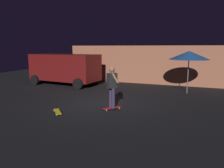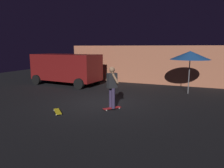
{
  "view_description": "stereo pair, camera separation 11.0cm",
  "coord_description": "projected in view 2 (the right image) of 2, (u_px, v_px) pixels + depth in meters",
  "views": [
    {
      "loc": [
        3.83,
        -8.55,
        2.51
      ],
      "look_at": [
        0.77,
        -0.76,
        1.05
      ],
      "focal_mm": 34.14,
      "sensor_mm": 36.0,
      "label": 1
    },
    {
      "loc": [
        3.93,
        -8.51,
        2.51
      ],
      "look_at": [
        0.77,
        -0.76,
        1.05
      ],
      "focal_mm": 34.14,
      "sensor_mm": 36.0,
      "label": 2
    }
  ],
  "objects": [
    {
      "name": "parked_van",
      "position": [
        66.0,
        67.0,
        14.27
      ],
      "size": [
        4.76,
        2.56,
        2.03
      ],
      "color": "maroon",
      "rests_on": "ground_plane"
    },
    {
      "name": "skateboard_ridden",
      "position": [
        112.0,
        108.0,
        8.67
      ],
      "size": [
        0.64,
        0.73,
        0.07
      ],
      "color": "#AD1E23",
      "rests_on": "ground_plane"
    },
    {
      "name": "skateboard_spare",
      "position": [
        58.0,
        111.0,
        8.21
      ],
      "size": [
        0.69,
        0.7,
        0.07
      ],
      "color": "gold",
      "rests_on": "ground_plane"
    },
    {
      "name": "skater",
      "position": [
        112.0,
        84.0,
        8.5
      ],
      "size": [
        0.82,
        0.68,
        1.67
      ],
      "color": "#382D4C",
      "rests_on": "skateboard_ridden"
    },
    {
      "name": "patio_umbrella",
      "position": [
        190.0,
        55.0,
        11.25
      ],
      "size": [
        2.1,
        2.1,
        2.3
      ],
      "color": "slate",
      "rests_on": "ground_plane"
    },
    {
      "name": "low_building",
      "position": [
        150.0,
        63.0,
        16.34
      ],
      "size": [
        11.12,
        3.96,
        2.6
      ],
      "color": "#B76B4C",
      "rests_on": "ground_plane"
    },
    {
      "name": "ground_plane",
      "position": [
        103.0,
        103.0,
        9.65
      ],
      "size": [
        28.0,
        28.0,
        0.0
      ],
      "primitive_type": "plane",
      "color": "black"
    }
  ]
}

